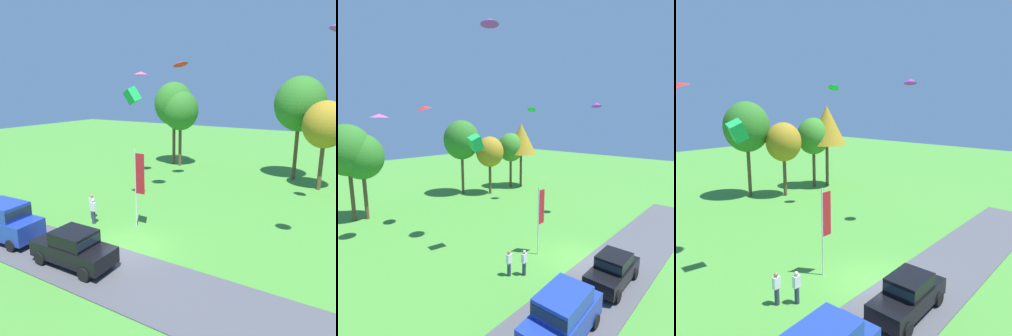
{
  "view_description": "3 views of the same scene",
  "coord_description": "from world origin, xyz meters",
  "views": [
    {
      "loc": [
        10.56,
        -13.36,
        8.72
      ],
      "look_at": [
        0.49,
        3.46,
        4.0
      ],
      "focal_mm": 35.0,
      "sensor_mm": 36.0,
      "label": 1
    },
    {
      "loc": [
        -16.13,
        -8.23,
        9.73
      ],
      "look_at": [
        -0.58,
        6.61,
        5.95
      ],
      "focal_mm": 28.0,
      "sensor_mm": 36.0,
      "label": 2
    },
    {
      "loc": [
        -13.51,
        -9.88,
        9.7
      ],
      "look_at": [
        2.58,
        4.49,
        5.47
      ],
      "focal_mm": 35.0,
      "sensor_mm": 36.0,
      "label": 3
    }
  ],
  "objects": [
    {
      "name": "person_watching_sky",
      "position": [
        -4.15,
        1.59,
        0.88
      ],
      "size": [
        0.36,
        0.24,
        1.71
      ],
      "color": "#2D334C",
      "rests_on": "ground"
    },
    {
      "name": "tree_left_of_center",
      "position": [
        -8.57,
        19.95,
        7.04
      ],
      "size": [
        4.53,
        4.53,
        9.56
      ],
      "color": "brown",
      "rests_on": "ground"
    },
    {
      "name": "tree_right_of_center",
      "position": [
        13.78,
        17.2,
        7.25
      ],
      "size": [
        4.52,
        4.52,
        9.54
      ],
      "color": "brown",
      "rests_on": "ground"
    },
    {
      "name": "kite_delta_trailing_tail",
      "position": [
        -2.35,
        6.55,
        16.81
      ],
      "size": [
        1.9,
        1.91,
        0.51
      ],
      "primitive_type": "cone",
      "rotation": [
        -0.08,
        0.0,
        5.71
      ],
      "color": "purple"
    },
    {
      "name": "tree_far_left",
      "position": [
        7.71,
        17.54,
        5.76
      ],
      "size": [
        3.71,
        3.71,
        7.83
      ],
      "color": "brown",
      "rests_on": "ground"
    },
    {
      "name": "tree_far_right",
      "position": [
        5.09,
        20.19,
        7.35
      ],
      "size": [
        4.72,
        4.72,
        9.97
      ],
      "color": "brown",
      "rests_on": "ground"
    },
    {
      "name": "kite_delta_high_left",
      "position": [
        9.23,
        3.6,
        11.44
      ],
      "size": [
        1.45,
        1.43,
        0.6
      ],
      "primitive_type": "cone",
      "rotation": [
        -0.23,
        0.0,
        5.34
      ],
      "color": "purple"
    },
    {
      "name": "car_suv_mid_row",
      "position": [
        -6.86,
        -2.9,
        1.3
      ],
      "size": [
        4.7,
        2.27,
        2.28
      ],
      "color": "#1E389E",
      "rests_on": "ground"
    },
    {
      "name": "kite_delta_near_flag",
      "position": [
        -4.09,
        13.23,
        10.96
      ],
      "size": [
        1.69,
        1.67,
        0.66
      ],
      "primitive_type": "cone",
      "rotation": [
        0.3,
        0.0,
        4.47
      ],
      "color": "red"
    },
    {
      "name": "kite_box_topmost",
      "position": [
        -4.16,
        6.16,
        8.27
      ],
      "size": [
        1.25,
        1.09,
        1.41
      ],
      "primitive_type": "cube",
      "rotation": [
        0.45,
        0.3,
        4.53
      ],
      "color": "green"
    },
    {
      "name": "pavement_strip",
      "position": [
        0.0,
        -2.47,
        0.03
      ],
      "size": [
        36.0,
        4.4,
        0.06
      ],
      "primitive_type": "cube",
      "color": "#4C4C51",
      "rests_on": "ground"
    },
    {
      "name": "kite_delta_over_trees",
      "position": [
        8.98,
        11.48,
        11.32
      ],
      "size": [
        1.48,
        1.46,
        0.83
      ],
      "primitive_type": "cone",
      "rotation": [
        0.5,
        0.0,
        2.05
      ],
      "color": "green"
    },
    {
      "name": "tree_center_back",
      "position": [
        12.53,
        18.14,
        5.98
      ],
      "size": [
        3.85,
        3.85,
        8.13
      ],
      "color": "brown",
      "rests_on": "ground"
    },
    {
      "name": "kite_delta_low_drifter",
      "position": [
        -8.11,
        12.83,
        10.21
      ],
      "size": [
        1.73,
        1.73,
        0.28
      ],
      "primitive_type": "cone",
      "rotation": [
        -0.0,
        0.0,
        2.87
      ],
      "color": "#EA4C9E"
    },
    {
      "name": "person_beside_suv",
      "position": [
        -4.87,
        2.24,
        0.88
      ],
      "size": [
        0.36,
        0.24,
        1.71
      ],
      "color": "#2D334C",
      "rests_on": "ground"
    },
    {
      "name": "tree_lone_near",
      "position": [
        -7.5,
        19.53,
        6.37
      ],
      "size": [
        4.1,
        4.1,
        8.65
      ],
      "color": "brown",
      "rests_on": "ground"
    },
    {
      "name": "ground_plane",
      "position": [
        0.0,
        0.0,
        0.0
      ],
      "size": [
        120.0,
        120.0,
        0.0
      ],
      "primitive_type": "plane",
      "color": "#478E33"
    },
    {
      "name": "car_sedan_far_end",
      "position": [
        -1.2,
        -2.91,
        1.04
      ],
      "size": [
        4.43,
        2.02,
        1.84
      ],
      "color": "black",
      "rests_on": "ground"
    },
    {
      "name": "flag_banner",
      "position": [
        -1.14,
        2.59,
        3.26
      ],
      "size": [
        0.71,
        0.08,
        5.15
      ],
      "color": "silver",
      "rests_on": "ground"
    }
  ]
}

